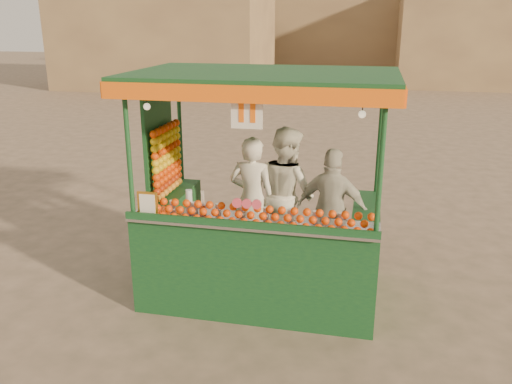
% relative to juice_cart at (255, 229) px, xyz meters
% --- Properties ---
extents(ground, '(90.00, 90.00, 0.00)m').
position_rel_juice_cart_xyz_m(ground, '(-0.03, 0.31, -0.90)').
color(ground, brown).
rests_on(ground, ground).
extents(building_left, '(10.00, 6.00, 6.00)m').
position_rel_juice_cart_xyz_m(building_left, '(-9.03, 20.31, 2.10)').
color(building_left, '#9F835A').
rests_on(building_left, ground).
extents(building_right, '(9.00, 6.00, 5.00)m').
position_rel_juice_cart_xyz_m(building_right, '(6.97, 24.31, 1.60)').
color(building_right, '#9F835A').
rests_on(building_right, ground).
extents(building_center, '(14.00, 7.00, 7.00)m').
position_rel_juice_cart_xyz_m(building_center, '(-2.03, 30.31, 2.60)').
color(building_center, '#9F835A').
rests_on(building_center, ground).
extents(juice_cart, '(3.06, 1.98, 2.78)m').
position_rel_juice_cart_xyz_m(juice_cart, '(0.00, 0.00, 0.00)').
color(juice_cart, '#103C22').
rests_on(juice_cart, ground).
extents(vendor_left, '(0.63, 0.45, 1.64)m').
position_rel_juice_cart_xyz_m(vendor_left, '(-0.12, 0.39, 0.24)').
color(vendor_left, white).
rests_on(vendor_left, ground).
extents(vendor_middle, '(1.07, 1.06, 1.74)m').
position_rel_juice_cart_xyz_m(vendor_middle, '(0.29, 0.58, 0.29)').
color(vendor_middle, white).
rests_on(vendor_middle, ground).
extents(vendor_right, '(0.97, 0.56, 1.56)m').
position_rel_juice_cart_xyz_m(vendor_right, '(0.90, 0.30, 0.20)').
color(vendor_right, beige).
rests_on(vendor_right, ground).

